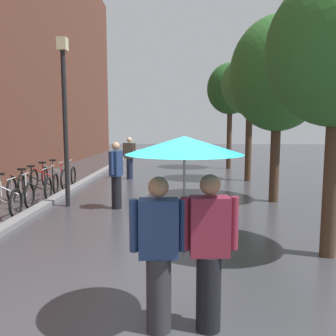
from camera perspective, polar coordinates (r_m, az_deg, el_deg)
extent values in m
cube|color=slate|center=(13.77, -13.30, -1.92)|extent=(0.30, 36.00, 0.12)
cylinder|color=#473323|center=(6.09, 25.62, -2.43)|extent=(0.25, 0.25, 2.41)
cylinder|color=#473323|center=(10.09, 17.42, 1.30)|extent=(0.27, 0.27, 2.39)
ellipsoid|color=#2D6628|center=(10.15, 17.92, 14.74)|extent=(2.63, 2.63, 3.13)
cylinder|color=#473323|center=(13.80, 13.31, 3.85)|extent=(0.25, 0.25, 2.87)
ellipsoid|color=#387533|center=(13.88, 13.57, 13.40)|extent=(2.21, 2.21, 2.33)
cylinder|color=#473323|center=(17.67, 10.19, 4.87)|extent=(0.25, 0.25, 3.08)
ellipsoid|color=#235623|center=(17.76, 10.36, 12.93)|extent=(2.31, 2.31, 2.54)
torus|color=black|center=(8.73, -24.08, -5.42)|extent=(0.09, 0.70, 0.70)
cylinder|color=slate|center=(8.71, -24.67, -3.54)|extent=(0.04, 0.04, 0.58)
cylinder|color=#9E9EA3|center=(8.66, -24.76, -1.65)|extent=(0.05, 0.46, 0.03)
torus|color=black|center=(9.50, -22.14, -4.37)|extent=(0.11, 0.70, 0.70)
cylinder|color=silver|center=(9.69, -25.61, -3.13)|extent=(0.88, 0.10, 0.43)
cylinder|color=silver|center=(9.72, -26.19, -2.68)|extent=(0.04, 0.04, 0.55)
cube|color=black|center=(9.68, -26.28, -0.90)|extent=(0.23, 0.12, 0.06)
cylinder|color=silver|center=(9.48, -22.68, -2.64)|extent=(0.04, 0.04, 0.58)
cylinder|color=#9E9EA3|center=(9.44, -22.76, -0.90)|extent=(0.06, 0.46, 0.03)
torus|color=black|center=(10.37, -19.38, -3.34)|extent=(0.12, 0.70, 0.70)
torus|color=black|center=(10.69, -24.65, -3.28)|extent=(0.12, 0.70, 0.70)
cylinder|color=black|center=(10.52, -22.63, -2.24)|extent=(0.88, 0.12, 0.43)
cylinder|color=black|center=(10.54, -23.17, -1.83)|extent=(0.04, 0.04, 0.55)
cube|color=black|center=(10.51, -23.25, -0.19)|extent=(0.23, 0.12, 0.06)
cylinder|color=black|center=(10.35, -19.88, -1.76)|extent=(0.04, 0.04, 0.58)
cylinder|color=#9E9EA3|center=(10.31, -19.94, -0.16)|extent=(0.07, 0.46, 0.03)
torus|color=black|center=(11.14, -18.26, -2.61)|extent=(0.16, 0.70, 0.70)
torus|color=black|center=(11.39, -23.29, -2.63)|extent=(0.16, 0.70, 0.70)
cylinder|color=black|center=(11.25, -21.35, -1.62)|extent=(0.88, 0.17, 0.43)
cylinder|color=black|center=(11.27, -21.87, -1.25)|extent=(0.04, 0.04, 0.55)
cube|color=black|center=(11.23, -21.94, 0.29)|extent=(0.23, 0.13, 0.06)
cylinder|color=black|center=(11.12, -18.72, -1.14)|extent=(0.04, 0.04, 0.58)
cylinder|color=#9E9EA3|center=(11.08, -18.78, 0.34)|extent=(0.10, 0.46, 0.03)
torus|color=black|center=(12.07, -16.98, -1.87)|extent=(0.08, 0.70, 0.70)
torus|color=black|center=(12.41, -21.49, -1.81)|extent=(0.08, 0.70, 0.70)
cylinder|color=red|center=(12.23, -19.75, -0.91)|extent=(0.88, 0.06, 0.43)
cylinder|color=red|center=(12.26, -20.22, -0.56)|extent=(0.04, 0.04, 0.55)
cube|color=black|center=(12.23, -20.27, 0.86)|extent=(0.22, 0.11, 0.06)
cylinder|color=red|center=(12.05, -17.40, -0.50)|extent=(0.04, 0.04, 0.58)
cylinder|color=#9E9EA3|center=(12.02, -17.45, 0.87)|extent=(0.04, 0.46, 0.03)
torus|color=black|center=(12.87, -15.54, -1.29)|extent=(0.12, 0.70, 0.70)
torus|color=black|center=(13.12, -19.90, -1.29)|extent=(0.12, 0.70, 0.70)
cylinder|color=slate|center=(12.99, -18.21, -0.42)|extent=(0.88, 0.12, 0.43)
cylinder|color=slate|center=(13.01, -18.66, -0.09)|extent=(0.04, 0.04, 0.55)
cube|color=black|center=(12.98, -18.71, 1.24)|extent=(0.23, 0.12, 0.06)
cylinder|color=slate|center=(12.85, -15.94, -0.01)|extent=(0.04, 0.04, 0.58)
cylinder|color=#9E9EA3|center=(12.82, -15.98, 1.28)|extent=(0.07, 0.46, 0.03)
cylinder|color=#2D2D33|center=(3.77, -1.56, -20.25)|extent=(0.26, 0.26, 0.80)
cube|color=navy|center=(3.50, -1.60, -10.03)|extent=(0.41, 0.24, 0.60)
sphere|color=#9E7051|center=(3.41, -1.62, -3.18)|extent=(0.21, 0.21, 0.21)
cylinder|color=navy|center=(3.50, -5.75, -9.56)|extent=(0.09, 0.09, 0.54)
cylinder|color=navy|center=(3.51, 2.55, -9.52)|extent=(0.09, 0.09, 0.54)
cylinder|color=black|center=(3.80, 6.79, -19.92)|extent=(0.26, 0.26, 0.81)
cube|color=maroon|center=(3.54, 6.96, -9.63)|extent=(0.41, 0.24, 0.61)
sphere|color=#9E7051|center=(3.44, 7.06, -2.77)|extent=(0.21, 0.21, 0.21)
cylinder|color=maroon|center=(3.50, 2.87, -9.25)|extent=(0.09, 0.09, 0.55)
cylinder|color=maroon|center=(3.58, 10.97, -9.02)|extent=(0.09, 0.09, 0.55)
cylinder|color=#9E9EA3|center=(3.47, 2.70, -6.15)|extent=(0.02, 0.02, 1.07)
cone|color=#1EB2C6|center=(3.39, 2.76, 3.84)|extent=(1.18, 1.18, 0.18)
cylinder|color=black|center=(9.38, -16.77, 6.04)|extent=(0.12, 0.12, 4.06)
cube|color=beige|center=(9.61, -17.24, 19.20)|extent=(0.24, 0.24, 0.32)
cylinder|color=black|center=(8.99, -8.60, -4.03)|extent=(0.26, 0.26, 0.86)
cube|color=navy|center=(8.88, -8.68, 0.76)|extent=(0.31, 0.44, 0.65)
sphere|color=tan|center=(8.84, -8.73, 3.65)|extent=(0.21, 0.21, 0.21)
cylinder|color=navy|center=(9.10, -8.02, 1.12)|extent=(0.09, 0.09, 0.58)
cylinder|color=navy|center=(8.65, -9.39, 0.80)|extent=(0.09, 0.09, 0.58)
cylinder|color=#1E233D|center=(14.01, -6.42, -0.13)|extent=(0.26, 0.26, 0.85)
cube|color=#665B4C|center=(13.94, -6.46, 2.89)|extent=(0.45, 0.33, 0.64)
sphere|color=beige|center=(13.91, -6.48, 4.71)|extent=(0.21, 0.21, 0.21)
cylinder|color=#665B4C|center=(13.83, -5.52, 3.01)|extent=(0.09, 0.09, 0.57)
cylinder|color=#665B4C|center=(14.04, -7.39, 3.04)|extent=(0.09, 0.09, 0.57)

